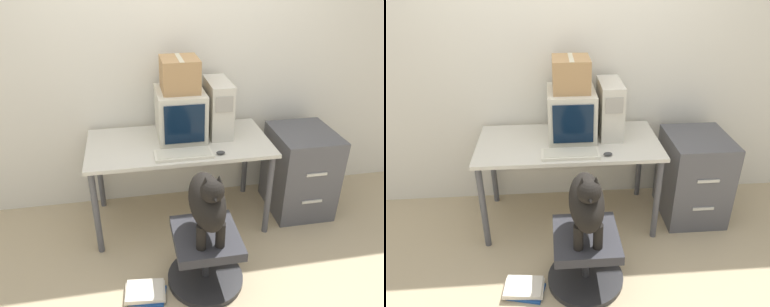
% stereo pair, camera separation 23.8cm
% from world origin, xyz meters
% --- Properties ---
extents(ground_plane, '(12.00, 12.00, 0.00)m').
position_xyz_m(ground_plane, '(0.00, 0.00, 0.00)').
color(ground_plane, tan).
extents(wall_back, '(8.00, 0.05, 2.60)m').
position_xyz_m(wall_back, '(0.00, 0.79, 1.30)').
color(wall_back, silver).
rests_on(wall_back, ground_plane).
extents(desk, '(1.47, 0.73, 0.77)m').
position_xyz_m(desk, '(0.00, 0.36, 0.68)').
color(desk, beige).
rests_on(desk, ground_plane).
extents(crt_monitor, '(0.38, 0.45, 0.40)m').
position_xyz_m(crt_monitor, '(0.03, 0.47, 0.97)').
color(crt_monitor, beige).
rests_on(crt_monitor, desk).
extents(pc_tower, '(0.18, 0.41, 0.45)m').
position_xyz_m(pc_tower, '(0.35, 0.50, 0.99)').
color(pc_tower, beige).
rests_on(pc_tower, desk).
extents(keyboard, '(0.44, 0.17, 0.03)m').
position_xyz_m(keyboard, '(0.00, 0.12, 0.78)').
color(keyboard, beige).
rests_on(keyboard, desk).
extents(computer_mouse, '(0.07, 0.04, 0.03)m').
position_xyz_m(computer_mouse, '(0.28, 0.09, 0.78)').
color(computer_mouse, '#333333').
rests_on(computer_mouse, desk).
extents(office_chair, '(0.55, 0.55, 0.43)m').
position_xyz_m(office_chair, '(0.07, -0.39, 0.22)').
color(office_chair, '#262628').
rests_on(office_chair, ground_plane).
extents(dog, '(0.23, 0.50, 0.54)m').
position_xyz_m(dog, '(0.07, -0.40, 0.71)').
color(dog, black).
rests_on(dog, office_chair).
extents(filing_cabinet, '(0.51, 0.59, 0.77)m').
position_xyz_m(filing_cabinet, '(1.09, 0.35, 0.38)').
color(filing_cabinet, '#4C4C51').
rests_on(filing_cabinet, ground_plane).
extents(cardboard_box, '(0.29, 0.30, 0.26)m').
position_xyz_m(cardboard_box, '(0.03, 0.48, 1.29)').
color(cardboard_box, '#A87F51').
rests_on(cardboard_box, crt_monitor).
extents(book_stack_floor, '(0.30, 0.24, 0.06)m').
position_xyz_m(book_stack_floor, '(-0.37, -0.47, 0.03)').
color(book_stack_floor, '#1E4C9E').
rests_on(book_stack_floor, ground_plane).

